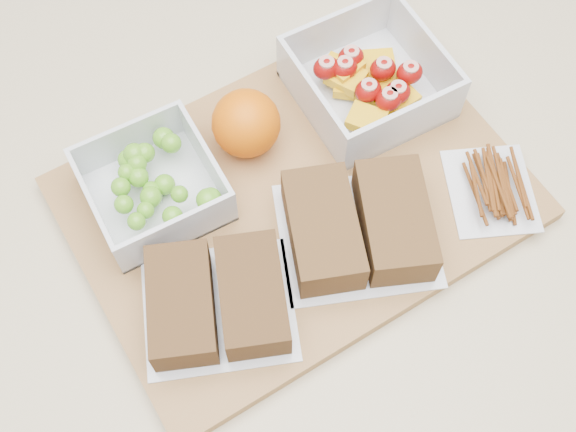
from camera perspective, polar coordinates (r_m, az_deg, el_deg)
name	(u,v)px	position (r m, az deg, el deg)	size (l,w,h in m)	color
ground	(288,422)	(1.56, 0.01, -15.99)	(4.00, 4.00, 0.00)	gray
counter	(288,363)	(1.12, 0.02, -11.55)	(1.20, 0.90, 0.90)	beige
cutting_board	(297,198)	(0.71, 0.71, 1.41)	(0.42, 0.30, 0.02)	#A17442
grape_container	(155,185)	(0.69, -10.48, 2.45)	(0.12, 0.12, 0.05)	silver
fruit_container	(368,82)	(0.75, 6.37, 10.48)	(0.14, 0.14, 0.06)	silver
orange	(246,123)	(0.70, -3.34, 7.31)	(0.07, 0.07, 0.07)	#EB6505
sandwich_bag_left	(217,300)	(0.63, -5.63, -6.65)	(0.17, 0.16, 0.04)	silver
sandwich_bag_center	(359,226)	(0.66, 5.61, -0.76)	(0.18, 0.17, 0.04)	silver
pretzel_bag	(493,186)	(0.72, 15.89, 2.32)	(0.11, 0.12, 0.02)	silver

